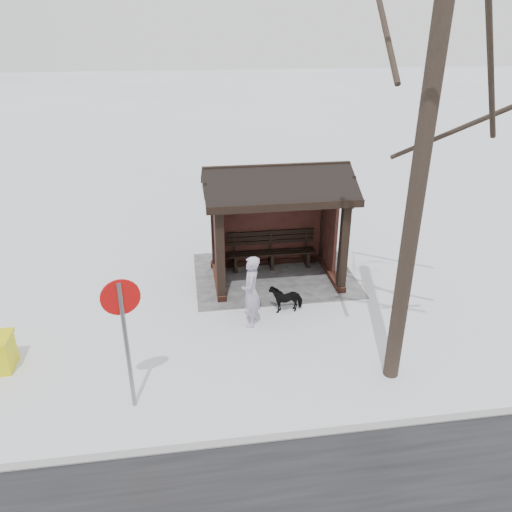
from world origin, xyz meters
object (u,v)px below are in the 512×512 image
(bus_shelter, at_px, (276,199))
(dog, at_px, (286,298))
(pedestrian, at_px, (251,292))
(tree_near, at_px, (441,24))
(road_sign, at_px, (123,319))

(bus_shelter, xyz_separation_m, dog, (0.04, 1.73, -1.84))
(bus_shelter, bearing_deg, pedestrian, 67.14)
(pedestrian, relative_size, dog, 2.18)
(pedestrian, bearing_deg, tree_near, 59.17)
(dog, bearing_deg, pedestrian, -67.20)
(pedestrian, distance_m, dog, 1.14)
(bus_shelter, distance_m, pedestrian, 2.75)
(bus_shelter, bearing_deg, tree_near, 108.99)
(bus_shelter, relative_size, dog, 4.73)
(tree_near, bearing_deg, dog, -59.59)
(bus_shelter, relative_size, pedestrian, 2.17)
(dog, distance_m, road_sign, 4.55)
(bus_shelter, distance_m, tree_near, 6.10)
(tree_near, bearing_deg, road_sign, 1.51)
(tree_near, height_order, pedestrian, tree_near)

